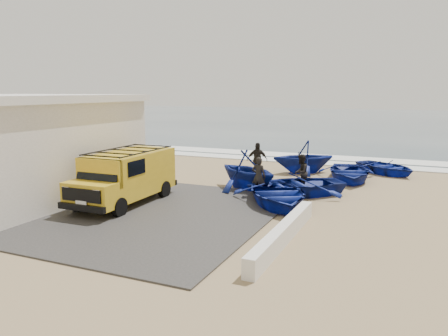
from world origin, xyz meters
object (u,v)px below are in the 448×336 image
(boat_near_right, at_px, (294,185))
(boat_mid_right, at_px, (349,172))
(parapet, at_px, (284,233))
(boat_mid_left, at_px, (247,170))
(fisherman_middle, at_px, (301,172))
(fisherman_back, at_px, (257,160))
(van, at_px, (126,175))
(boat_far_left, at_px, (303,157))
(boat_far_right, at_px, (386,167))
(fisherman_front, at_px, (259,176))
(building, at_px, (6,146))
(boat_near_left, at_px, (277,194))

(boat_near_right, relative_size, boat_mid_right, 1.05)
(parapet, height_order, boat_near_right, boat_near_right)
(boat_mid_right, bearing_deg, boat_near_right, -126.20)
(boat_mid_left, xyz_separation_m, fisherman_middle, (2.29, 0.83, -0.08))
(boat_mid_right, bearing_deg, fisherman_back, 179.72)
(van, xyz_separation_m, boat_far_left, (4.89, 9.43, -0.26))
(boat_near_right, relative_size, fisherman_back, 2.37)
(boat_far_right, distance_m, fisherman_middle, 6.62)
(boat_mid_right, height_order, boat_far_left, boat_far_left)
(parapet, bearing_deg, fisherman_middle, 99.95)
(boat_far_left, bearing_deg, parapet, -24.15)
(fisherman_back, bearing_deg, boat_near_right, -70.17)
(fisherman_front, height_order, fisherman_middle, fisherman_front)
(building, bearing_deg, fisherman_middle, 28.47)
(boat_near_left, height_order, fisherman_middle, fisherman_middle)
(boat_mid_left, bearing_deg, van, 169.47)
(van, bearing_deg, boat_far_left, 61.47)
(boat_near_right, bearing_deg, boat_near_left, -42.27)
(building, xyz_separation_m, boat_mid_right, (12.95, 9.15, -1.74))
(boat_near_left, relative_size, fisherman_middle, 2.69)
(fisherman_front, bearing_deg, boat_near_right, -149.76)
(parapet, distance_m, fisherman_front, 5.92)
(boat_near_left, distance_m, fisherman_front, 1.75)
(boat_far_left, bearing_deg, boat_near_left, -29.26)
(parapet, bearing_deg, boat_mid_right, 87.47)
(boat_near_left, distance_m, boat_mid_left, 3.09)
(boat_far_right, distance_m, fisherman_front, 8.91)
(building, distance_m, boat_mid_right, 15.95)
(van, xyz_separation_m, fisherman_front, (4.42, 3.36, -0.31))
(boat_mid_left, bearing_deg, boat_far_left, 13.03)
(boat_far_left, height_order, fisherman_middle, boat_far_left)
(boat_mid_left, relative_size, fisherman_front, 2.03)
(fisherman_middle, bearing_deg, boat_mid_left, -67.25)
(van, relative_size, boat_near_right, 1.16)
(boat_near_left, bearing_deg, boat_mid_right, 43.25)
(van, height_order, boat_mid_right, van)
(boat_mid_left, bearing_deg, parapet, -122.26)
(van, relative_size, fisherman_middle, 3.07)
(boat_near_left, xyz_separation_m, boat_mid_left, (-2.10, 2.22, 0.45))
(boat_far_right, bearing_deg, boat_near_left, -161.38)
(boat_mid_left, height_order, boat_far_right, boat_mid_left)
(boat_near_left, distance_m, boat_mid_right, 6.38)
(van, distance_m, fisherman_middle, 7.80)
(boat_near_left, xyz_separation_m, boat_near_right, (0.18, 1.96, -0.01))
(boat_mid_left, relative_size, boat_far_right, 0.94)
(fisherman_front, bearing_deg, boat_near_left, 136.39)
(boat_mid_right, relative_size, fisherman_front, 2.45)
(van, height_order, fisherman_back, van)
(parapet, height_order, boat_near_left, boat_near_left)
(parapet, height_order, boat_far_left, boat_far_left)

